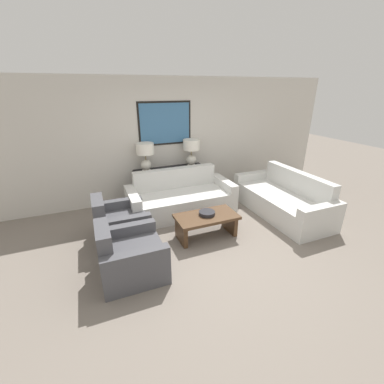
{
  "coord_description": "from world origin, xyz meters",
  "views": [
    {
      "loc": [
        -1.63,
        -3.03,
        2.43
      ],
      "look_at": [
        0.02,
        0.98,
        0.65
      ],
      "focal_mm": 24.0,
      "sensor_mm": 36.0,
      "label": 1
    }
  ],
  "objects_px": {
    "decorative_bowl": "(207,213)",
    "armchair_near_back_wall": "(120,225)",
    "table_lamp_right": "(191,149)",
    "couch_by_side": "(283,200)",
    "console_table": "(170,184)",
    "coffee_table": "(206,221)",
    "table_lamp_left": "(145,153)",
    "armchair_near_camera": "(130,257)",
    "couch_by_back_wall": "(181,199)"
  },
  "relations": [
    {
      "from": "decorative_bowl",
      "to": "armchair_near_back_wall",
      "type": "xyz_separation_m",
      "value": [
        -1.41,
        0.46,
        -0.16
      ]
    },
    {
      "from": "table_lamp_right",
      "to": "couch_by_side",
      "type": "relative_size",
      "value": 0.28
    },
    {
      "from": "console_table",
      "to": "couch_by_side",
      "type": "bearing_deg",
      "value": -38.88
    },
    {
      "from": "coffee_table",
      "to": "couch_by_side",
      "type": "bearing_deg",
      "value": 6.87
    },
    {
      "from": "table_lamp_left",
      "to": "armchair_near_camera",
      "type": "height_order",
      "value": "table_lamp_left"
    },
    {
      "from": "console_table",
      "to": "couch_by_side",
      "type": "height_order",
      "value": "couch_by_side"
    },
    {
      "from": "decorative_bowl",
      "to": "couch_by_back_wall",
      "type": "bearing_deg",
      "value": 95.28
    },
    {
      "from": "table_lamp_left",
      "to": "decorative_bowl",
      "type": "bearing_deg",
      "value": -70.4
    },
    {
      "from": "table_lamp_left",
      "to": "decorative_bowl",
      "type": "height_order",
      "value": "table_lamp_left"
    },
    {
      "from": "table_lamp_left",
      "to": "couch_by_side",
      "type": "xyz_separation_m",
      "value": [
        2.43,
        -1.54,
        -0.86
      ]
    },
    {
      "from": "couch_by_side",
      "to": "decorative_bowl",
      "type": "distance_m",
      "value": 1.83
    },
    {
      "from": "table_lamp_left",
      "to": "table_lamp_right",
      "type": "xyz_separation_m",
      "value": [
        1.04,
        0.0,
        0.0
      ]
    },
    {
      "from": "decorative_bowl",
      "to": "armchair_near_camera",
      "type": "height_order",
      "value": "armchair_near_camera"
    },
    {
      "from": "couch_by_back_wall",
      "to": "console_table",
      "type": "bearing_deg",
      "value": 90.0
    },
    {
      "from": "couch_by_side",
      "to": "armchair_near_back_wall",
      "type": "height_order",
      "value": "couch_by_side"
    },
    {
      "from": "console_table",
      "to": "table_lamp_left",
      "type": "height_order",
      "value": "table_lamp_left"
    },
    {
      "from": "table_lamp_left",
      "to": "armchair_near_back_wall",
      "type": "height_order",
      "value": "table_lamp_left"
    },
    {
      "from": "decorative_bowl",
      "to": "armchair_near_camera",
      "type": "xyz_separation_m",
      "value": [
        -1.41,
        -0.5,
        -0.16
      ]
    },
    {
      "from": "decorative_bowl",
      "to": "console_table",
      "type": "bearing_deg",
      "value": 93.21
    },
    {
      "from": "couch_by_back_wall",
      "to": "armchair_near_camera",
      "type": "relative_size",
      "value": 2.49
    },
    {
      "from": "table_lamp_right",
      "to": "armchair_near_back_wall",
      "type": "relative_size",
      "value": 0.7
    },
    {
      "from": "armchair_near_back_wall",
      "to": "decorative_bowl",
      "type": "bearing_deg",
      "value": -17.9
    },
    {
      "from": "console_table",
      "to": "couch_by_back_wall",
      "type": "xyz_separation_m",
      "value": [
        0.0,
        -0.68,
        -0.09
      ]
    },
    {
      "from": "table_lamp_left",
      "to": "table_lamp_right",
      "type": "distance_m",
      "value": 1.04
    },
    {
      "from": "decorative_bowl",
      "to": "armchair_near_back_wall",
      "type": "bearing_deg",
      "value": 162.1
    },
    {
      "from": "armchair_near_back_wall",
      "to": "armchair_near_camera",
      "type": "bearing_deg",
      "value": -90.0
    },
    {
      "from": "couch_by_back_wall",
      "to": "armchair_near_back_wall",
      "type": "bearing_deg",
      "value": -155.41
    },
    {
      "from": "table_lamp_left",
      "to": "couch_by_back_wall",
      "type": "xyz_separation_m",
      "value": [
        0.52,
        -0.68,
        -0.86
      ]
    },
    {
      "from": "coffee_table",
      "to": "console_table",
      "type": "bearing_deg",
      "value": 92.61
    },
    {
      "from": "table_lamp_left",
      "to": "coffee_table",
      "type": "xyz_separation_m",
      "value": [
        0.6,
        -1.76,
        -0.85
      ]
    },
    {
      "from": "table_lamp_left",
      "to": "armchair_near_camera",
      "type": "bearing_deg",
      "value": -109.42
    },
    {
      "from": "console_table",
      "to": "table_lamp_right",
      "type": "distance_m",
      "value": 0.93
    },
    {
      "from": "couch_by_back_wall",
      "to": "coffee_table",
      "type": "bearing_deg",
      "value": -85.74
    },
    {
      "from": "table_lamp_right",
      "to": "decorative_bowl",
      "type": "distance_m",
      "value": 1.93
    },
    {
      "from": "table_lamp_right",
      "to": "coffee_table",
      "type": "height_order",
      "value": "table_lamp_right"
    },
    {
      "from": "console_table",
      "to": "coffee_table",
      "type": "relative_size",
      "value": 1.49
    },
    {
      "from": "couch_by_side",
      "to": "armchair_near_back_wall",
      "type": "xyz_separation_m",
      "value": [
        -3.22,
        0.26,
        -0.01
      ]
    },
    {
      "from": "decorative_bowl",
      "to": "armchair_near_back_wall",
      "type": "height_order",
      "value": "armchair_near_back_wall"
    },
    {
      "from": "couch_by_side",
      "to": "table_lamp_right",
      "type": "bearing_deg",
      "value": 132.03
    },
    {
      "from": "couch_by_back_wall",
      "to": "table_lamp_left",
      "type": "bearing_deg",
      "value": 127.32
    },
    {
      "from": "coffee_table",
      "to": "armchair_near_camera",
      "type": "bearing_deg",
      "value": -161.08
    },
    {
      "from": "coffee_table",
      "to": "armchair_near_back_wall",
      "type": "distance_m",
      "value": 1.47
    },
    {
      "from": "table_lamp_left",
      "to": "couch_by_back_wall",
      "type": "distance_m",
      "value": 1.21
    },
    {
      "from": "couch_by_side",
      "to": "coffee_table",
      "type": "distance_m",
      "value": 1.84
    },
    {
      "from": "console_table",
      "to": "coffee_table",
      "type": "bearing_deg",
      "value": -87.39
    },
    {
      "from": "table_lamp_left",
      "to": "armchair_near_camera",
      "type": "xyz_separation_m",
      "value": [
        -0.79,
        -2.24,
        -0.86
      ]
    },
    {
      "from": "couch_by_back_wall",
      "to": "couch_by_side",
      "type": "bearing_deg",
      "value": -24.13
    },
    {
      "from": "table_lamp_right",
      "to": "armchair_near_camera",
      "type": "height_order",
      "value": "table_lamp_right"
    },
    {
      "from": "table_lamp_right",
      "to": "couch_by_back_wall",
      "type": "height_order",
      "value": "table_lamp_right"
    },
    {
      "from": "console_table",
      "to": "table_lamp_left",
      "type": "xyz_separation_m",
      "value": [
        -0.52,
        -0.0,
        0.77
      ]
    }
  ]
}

